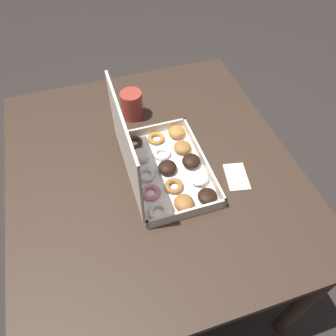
# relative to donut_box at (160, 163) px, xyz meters

# --- Properties ---
(ground_plane) EXTENTS (8.00, 8.00, 0.00)m
(ground_plane) POSITION_rel_donut_box_xyz_m (0.04, 0.02, -0.81)
(ground_plane) COLOR #2D2826
(dining_table) EXTENTS (1.07, 0.96, 0.75)m
(dining_table) POSITION_rel_donut_box_xyz_m (0.04, 0.02, -0.15)
(dining_table) COLOR #38281E
(dining_table) RESTS_ON ground_plane
(donut_box) EXTENTS (0.38, 0.26, 0.30)m
(donut_box) POSITION_rel_donut_box_xyz_m (0.00, 0.00, 0.00)
(donut_box) COLOR white
(donut_box) RESTS_ON dining_table
(coffee_mug) EXTENTS (0.08, 0.08, 0.11)m
(coffee_mug) POSITION_rel_donut_box_xyz_m (0.31, 0.02, 0.00)
(coffee_mug) COLOR #A3382D
(coffee_mug) RESTS_ON dining_table
(paper_napkin) EXTENTS (0.12, 0.09, 0.01)m
(paper_napkin) POSITION_rel_donut_box_xyz_m (-0.09, -0.24, -0.05)
(paper_napkin) COLOR beige
(paper_napkin) RESTS_ON dining_table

